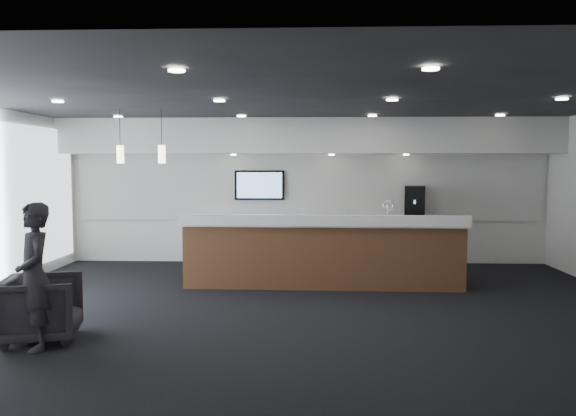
{
  "coord_description": "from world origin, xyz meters",
  "views": [
    {
      "loc": [
        0.08,
        -7.88,
        2.07
      ],
      "look_at": [
        -0.29,
        1.3,
        1.37
      ],
      "focal_mm": 35.0,
      "sensor_mm": 36.0,
      "label": 1
    }
  ],
  "objects_px": {
    "armchair": "(42,308)",
    "lounge_guest": "(34,276)",
    "service_counter": "(323,253)",
    "coffee_machine": "(415,203)"
  },
  "relations": [
    {
      "from": "armchair",
      "to": "lounge_guest",
      "type": "xyz_separation_m",
      "value": [
        0.08,
        -0.3,
        0.44
      ]
    },
    {
      "from": "armchair",
      "to": "lounge_guest",
      "type": "distance_m",
      "value": 0.54
    },
    {
      "from": "service_counter",
      "to": "lounge_guest",
      "type": "distance_m",
      "value": 4.73
    },
    {
      "from": "coffee_machine",
      "to": "lounge_guest",
      "type": "bearing_deg",
      "value": -123.63
    },
    {
      "from": "coffee_machine",
      "to": "armchair",
      "type": "relative_size",
      "value": 0.83
    },
    {
      "from": "service_counter",
      "to": "coffee_machine",
      "type": "height_order",
      "value": "coffee_machine"
    },
    {
      "from": "coffee_machine",
      "to": "lounge_guest",
      "type": "relative_size",
      "value": 0.42
    },
    {
      "from": "armchair",
      "to": "lounge_guest",
      "type": "height_order",
      "value": "lounge_guest"
    },
    {
      "from": "lounge_guest",
      "to": "service_counter",
      "type": "bearing_deg",
      "value": 99.51
    },
    {
      "from": "service_counter",
      "to": "lounge_guest",
      "type": "xyz_separation_m",
      "value": [
        -3.3,
        -3.38,
        0.25
      ]
    }
  ]
}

